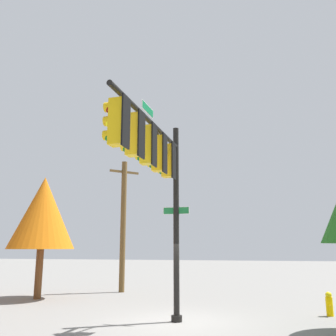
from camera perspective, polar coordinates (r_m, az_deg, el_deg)
name	(u,v)px	position (r m, az deg, el deg)	size (l,w,h in m)	color
ground_plane	(177,322)	(13.23, 1.33, -22.40)	(120.00, 120.00, 0.00)	slate
signal_pole_assembly	(154,163)	(11.02, -2.14, 0.73)	(5.77, 1.11, 6.63)	black
utility_pole	(123,223)	(21.50, -6.86, -8.29)	(1.36, 1.36, 7.28)	brown
fire_hydrant	(329,304)	(15.28, 23.38, -18.50)	(0.33, 0.24, 0.83)	#EEBC01
tree_near	(43,213)	(19.65, -18.52, -6.51)	(3.19, 3.19, 5.86)	brown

